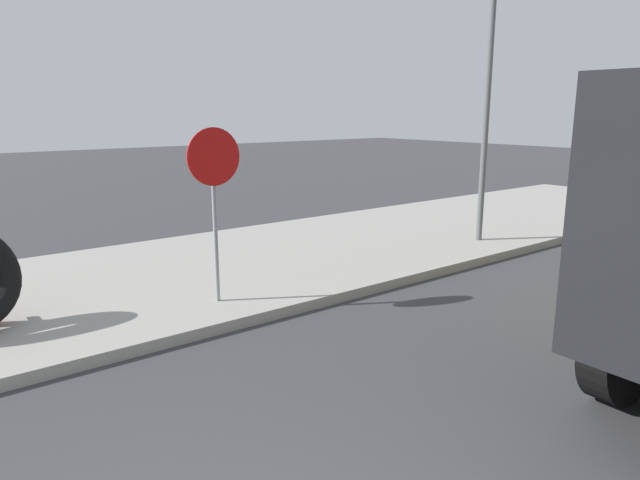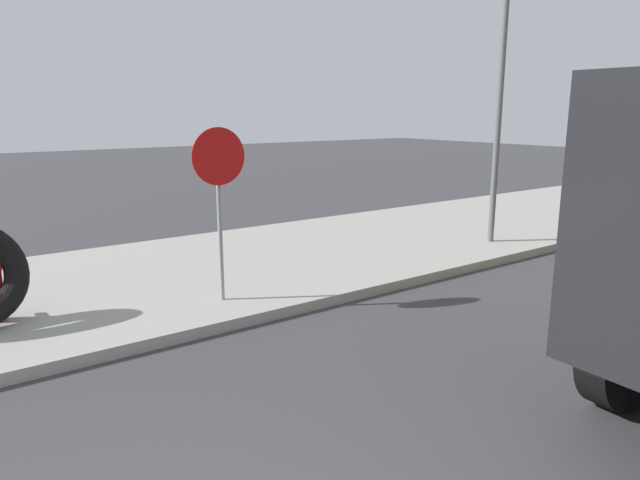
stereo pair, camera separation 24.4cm
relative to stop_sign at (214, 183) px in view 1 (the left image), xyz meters
The scene contains 2 objects.
stop_sign is the anchor object (origin of this frame).
street_light_pole 6.13m from the stop_sign, ahead, with size 0.12×0.12×5.71m, color #595B5E.
Camera 1 is at (-0.89, -2.03, 2.72)m, focal length 32.38 mm.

